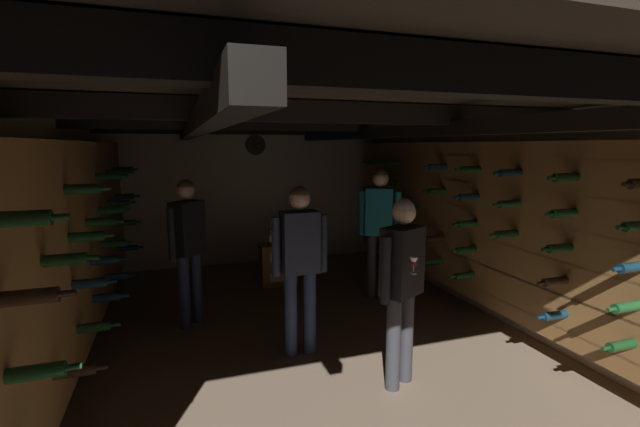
{
  "coord_description": "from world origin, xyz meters",
  "views": [
    {
      "loc": [
        -1.21,
        -4.1,
        2.01
      ],
      "look_at": [
        0.22,
        0.11,
        1.3
      ],
      "focal_mm": 24.15,
      "sensor_mm": 36.0,
      "label": 1
    }
  ],
  "objects_px": {
    "person_host_center": "(300,255)",
    "person_guest_near_right": "(402,276)",
    "person_guest_far_left": "(188,239)",
    "wine_crate_stack": "(278,264)",
    "display_bottle": "(271,235)",
    "person_guest_far_right": "(380,221)"
  },
  "relations": [
    {
      "from": "wine_crate_stack",
      "to": "person_host_center",
      "type": "xyz_separation_m",
      "value": [
        -0.28,
        -2.17,
        0.69
      ]
    },
    {
      "from": "person_guest_far_left",
      "to": "display_bottle",
      "type": "bearing_deg",
      "value": 43.84
    },
    {
      "from": "person_guest_far_left",
      "to": "person_guest_near_right",
      "type": "xyz_separation_m",
      "value": [
        1.62,
        -1.84,
        -0.04
      ]
    },
    {
      "from": "wine_crate_stack",
      "to": "person_guest_far_right",
      "type": "relative_size",
      "value": 0.35
    },
    {
      "from": "display_bottle",
      "to": "person_guest_far_left",
      "type": "relative_size",
      "value": 0.21
    },
    {
      "from": "wine_crate_stack",
      "to": "person_host_center",
      "type": "relative_size",
      "value": 0.37
    },
    {
      "from": "display_bottle",
      "to": "person_host_center",
      "type": "xyz_separation_m",
      "value": [
        -0.18,
        -2.15,
        0.25
      ]
    },
    {
      "from": "wine_crate_stack",
      "to": "display_bottle",
      "type": "relative_size",
      "value": 1.71
    },
    {
      "from": "wine_crate_stack",
      "to": "person_host_center",
      "type": "distance_m",
      "value": 2.29
    },
    {
      "from": "person_guest_far_right",
      "to": "wine_crate_stack",
      "type": "bearing_deg",
      "value": 138.02
    },
    {
      "from": "person_guest_near_right",
      "to": "person_host_center",
      "type": "bearing_deg",
      "value": 128.55
    },
    {
      "from": "person_host_center",
      "to": "person_guest_far_left",
      "type": "xyz_separation_m",
      "value": [
        -0.98,
        1.04,
        0.01
      ]
    },
    {
      "from": "person_host_center",
      "to": "person_guest_near_right",
      "type": "bearing_deg",
      "value": -51.45
    },
    {
      "from": "display_bottle",
      "to": "person_guest_far_right",
      "type": "bearing_deg",
      "value": -38.81
    },
    {
      "from": "wine_crate_stack",
      "to": "person_guest_far_left",
      "type": "relative_size",
      "value": 0.36
    },
    {
      "from": "wine_crate_stack",
      "to": "display_bottle",
      "type": "height_order",
      "value": "display_bottle"
    },
    {
      "from": "display_bottle",
      "to": "person_guest_far_left",
      "type": "height_order",
      "value": "person_guest_far_left"
    },
    {
      "from": "person_host_center",
      "to": "person_guest_near_right",
      "type": "relative_size",
      "value": 1.03
    },
    {
      "from": "display_bottle",
      "to": "person_guest_far_left",
      "type": "distance_m",
      "value": 1.62
    },
    {
      "from": "display_bottle",
      "to": "person_host_center",
      "type": "distance_m",
      "value": 2.17
    },
    {
      "from": "person_host_center",
      "to": "person_guest_near_right",
      "type": "distance_m",
      "value": 1.02
    },
    {
      "from": "wine_crate_stack",
      "to": "display_bottle",
      "type": "xyz_separation_m",
      "value": [
        -0.11,
        -0.02,
        0.44
      ]
    }
  ]
}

